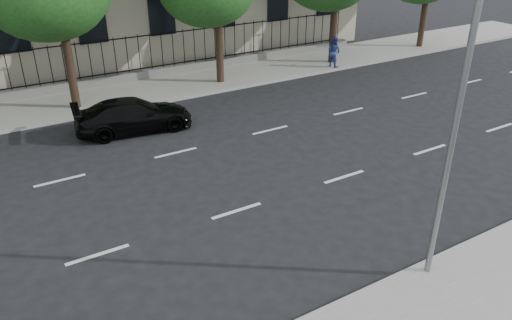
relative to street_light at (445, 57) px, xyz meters
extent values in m
plane|color=black|center=(-2.50, 1.77, -5.15)|extent=(120.00, 120.00, 0.00)
cube|color=gray|center=(-2.50, 15.77, -5.07)|extent=(60.00, 4.00, 0.15)
cube|color=slate|center=(-2.50, 17.47, -4.80)|extent=(30.00, 0.50, 0.40)
cube|color=black|center=(-2.50, 17.47, -4.50)|extent=(28.80, 0.05, 0.05)
cube|color=black|center=(-2.50, 17.47, -2.90)|extent=(28.80, 0.05, 0.05)
cylinder|color=slate|center=(0.00, -0.53, -1.00)|extent=(0.14, 0.14, 8.00)
cylinder|color=#382619|center=(-4.50, 14.97, -3.34)|extent=(0.36, 0.36, 3.32)
cylinder|color=#382619|center=(2.50, 14.97, -3.46)|extent=(0.36, 0.36, 3.08)
cylinder|color=#382619|center=(9.50, 14.97, -3.39)|extent=(0.36, 0.36, 3.22)
cylinder|color=#382619|center=(16.50, 14.97, -3.49)|extent=(0.36, 0.36, 3.01)
imported|color=black|center=(-3.08, 11.46, -4.50)|extent=(4.67, 2.38, 1.30)
imported|color=navy|center=(8.97, 14.17, -4.19)|extent=(0.78, 0.91, 1.62)
camera|label=1|loc=(-8.29, -6.49, 2.62)|focal=35.00mm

